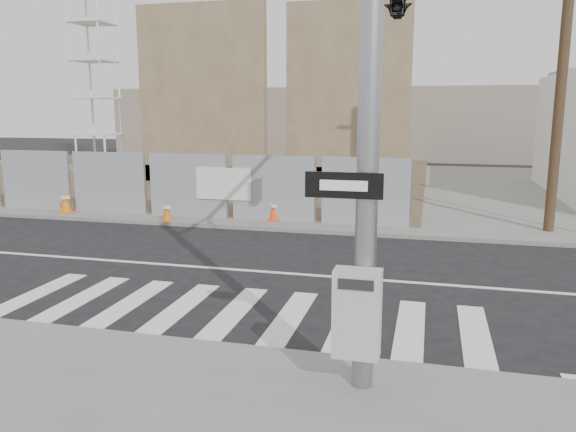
% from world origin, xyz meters
% --- Properties ---
extents(ground, '(100.00, 100.00, 0.00)m').
position_xyz_m(ground, '(0.00, 0.00, 0.00)').
color(ground, black).
rests_on(ground, ground).
extents(sidewalk_far, '(50.00, 20.00, 0.12)m').
position_xyz_m(sidewalk_far, '(0.00, 14.00, 0.06)').
color(sidewalk_far, slate).
rests_on(sidewalk_far, ground).
extents(signal_pole, '(0.96, 5.87, 7.00)m').
position_xyz_m(signal_pole, '(2.49, -2.05, 4.78)').
color(signal_pole, gray).
rests_on(signal_pole, sidewalk_near).
extents(chain_link_fence, '(24.60, 0.04, 2.00)m').
position_xyz_m(chain_link_fence, '(-10.00, 5.00, 1.12)').
color(chain_link_fence, gray).
rests_on(chain_link_fence, sidewalk_far).
extents(concrete_wall_left, '(6.00, 1.30, 8.00)m').
position_xyz_m(concrete_wall_left, '(-7.00, 13.08, 3.38)').
color(concrete_wall_left, brown).
rests_on(concrete_wall_left, sidewalk_far).
extents(concrete_wall_right, '(5.50, 1.30, 8.00)m').
position_xyz_m(concrete_wall_right, '(-0.50, 14.08, 3.38)').
color(concrete_wall_right, brown).
rests_on(concrete_wall_right, sidewalk_far).
extents(crane_tower, '(2.60, 2.60, 18.15)m').
position_xyz_m(crane_tower, '(-15.00, 17.00, 9.02)').
color(crane_tower, slate).
rests_on(crane_tower, sidewalk_far).
extents(utility_pole_right, '(1.60, 0.28, 10.00)m').
position_xyz_m(utility_pole_right, '(6.50, 5.50, 5.20)').
color(utility_pole_right, '#443320').
rests_on(utility_pole_right, sidewalk_far).
extents(traffic_cone_b, '(0.47, 0.47, 0.80)m').
position_xyz_m(traffic_cone_b, '(-8.42, 4.62, 0.51)').
color(traffic_cone_b, orange).
rests_on(traffic_cone_b, sidewalk_far).
extents(traffic_cone_c, '(0.40, 0.40, 0.64)m').
position_xyz_m(traffic_cone_c, '(-4.59, 4.22, 0.43)').
color(traffic_cone_c, orange).
rests_on(traffic_cone_c, sidewalk_far).
extents(traffic_cone_d, '(0.45, 0.45, 0.72)m').
position_xyz_m(traffic_cone_d, '(-1.40, 5.05, 0.47)').
color(traffic_cone_d, '#FF3E0D').
rests_on(traffic_cone_d, sidewalk_far).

